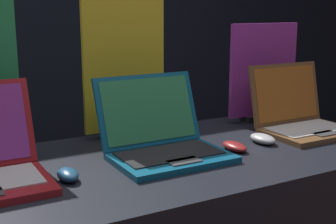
{
  "coord_description": "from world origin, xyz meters",
  "views": [
    {
      "loc": [
        -0.73,
        -0.93,
        1.47
      ],
      "look_at": [
        -0.0,
        0.37,
        1.13
      ],
      "focal_mm": 50.0,
      "sensor_mm": 36.0,
      "label": 1
    }
  ],
  "objects_px": {
    "mouse_front": "(68,175)",
    "laptop_middle": "(162,138)",
    "mouse_middle": "(234,146)",
    "promo_stand_back": "(263,75)",
    "promo_stand_middle": "(125,70)",
    "laptop_back": "(301,116)",
    "mouse_back": "(263,139)"
  },
  "relations": [
    {
      "from": "mouse_back",
      "to": "promo_stand_back",
      "type": "distance_m",
      "value": 0.42
    },
    {
      "from": "mouse_middle",
      "to": "promo_stand_middle",
      "type": "bearing_deg",
      "value": 124.02
    },
    {
      "from": "promo_stand_middle",
      "to": "mouse_middle",
      "type": "bearing_deg",
      "value": -55.98
    },
    {
      "from": "mouse_back",
      "to": "laptop_middle",
      "type": "bearing_deg",
      "value": 172.92
    },
    {
      "from": "mouse_front",
      "to": "mouse_back",
      "type": "height_order",
      "value": "mouse_front"
    },
    {
      "from": "laptop_back",
      "to": "promo_stand_middle",
      "type": "bearing_deg",
      "value": 155.38
    },
    {
      "from": "promo_stand_back",
      "to": "laptop_back",
      "type": "bearing_deg",
      "value": -90.0
    },
    {
      "from": "mouse_front",
      "to": "laptop_back",
      "type": "height_order",
      "value": "laptop_back"
    },
    {
      "from": "mouse_front",
      "to": "promo_stand_middle",
      "type": "distance_m",
      "value": 0.56
    },
    {
      "from": "mouse_middle",
      "to": "promo_stand_back",
      "type": "height_order",
      "value": "promo_stand_back"
    },
    {
      "from": "mouse_back",
      "to": "promo_stand_back",
      "type": "bearing_deg",
      "value": 50.53
    },
    {
      "from": "laptop_middle",
      "to": "laptop_back",
      "type": "bearing_deg",
      "value": 0.75
    },
    {
      "from": "laptop_middle",
      "to": "mouse_middle",
      "type": "bearing_deg",
      "value": -15.66
    },
    {
      "from": "mouse_front",
      "to": "laptop_middle",
      "type": "bearing_deg",
      "value": 11.46
    },
    {
      "from": "laptop_middle",
      "to": "laptop_back",
      "type": "relative_size",
      "value": 1.07
    },
    {
      "from": "mouse_middle",
      "to": "laptop_back",
      "type": "relative_size",
      "value": 0.33
    },
    {
      "from": "laptop_back",
      "to": "promo_stand_back",
      "type": "xyz_separation_m",
      "value": [
        0.0,
        0.23,
        0.14
      ]
    },
    {
      "from": "laptop_middle",
      "to": "promo_stand_back",
      "type": "distance_m",
      "value": 0.69
    },
    {
      "from": "laptop_back",
      "to": "promo_stand_back",
      "type": "bearing_deg",
      "value": 90.0
    },
    {
      "from": "promo_stand_middle",
      "to": "promo_stand_back",
      "type": "distance_m",
      "value": 0.63
    },
    {
      "from": "mouse_front",
      "to": "promo_stand_middle",
      "type": "relative_size",
      "value": 0.18
    },
    {
      "from": "mouse_front",
      "to": "laptop_middle",
      "type": "height_order",
      "value": "laptop_middle"
    },
    {
      "from": "mouse_front",
      "to": "laptop_middle",
      "type": "relative_size",
      "value": 0.26
    },
    {
      "from": "mouse_front",
      "to": "laptop_middle",
      "type": "distance_m",
      "value": 0.35
    },
    {
      "from": "laptop_back",
      "to": "mouse_back",
      "type": "xyz_separation_m",
      "value": [
        -0.24,
        -0.06,
        -0.04
      ]
    },
    {
      "from": "promo_stand_middle",
      "to": "promo_stand_back",
      "type": "bearing_deg",
      "value": -4.99
    },
    {
      "from": "promo_stand_middle",
      "to": "mouse_back",
      "type": "distance_m",
      "value": 0.57
    },
    {
      "from": "promo_stand_middle",
      "to": "mouse_back",
      "type": "height_order",
      "value": "promo_stand_middle"
    },
    {
      "from": "mouse_front",
      "to": "mouse_back",
      "type": "relative_size",
      "value": 0.83
    },
    {
      "from": "promo_stand_back",
      "to": "mouse_back",
      "type": "bearing_deg",
      "value": -129.47
    },
    {
      "from": "promo_stand_middle",
      "to": "laptop_back",
      "type": "height_order",
      "value": "promo_stand_middle"
    },
    {
      "from": "laptop_back",
      "to": "mouse_back",
      "type": "relative_size",
      "value": 3.01
    }
  ]
}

